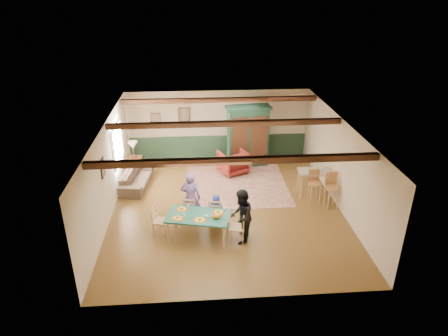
{
  "coord_description": "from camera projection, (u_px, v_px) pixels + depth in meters",
  "views": [
    {
      "loc": [
        -0.89,
        -10.79,
        6.41
      ],
      "look_at": [
        -0.04,
        0.43,
        1.15
      ],
      "focal_mm": 32.0,
      "sensor_mm": 36.0,
      "label": 1
    }
  ],
  "objects": [
    {
      "name": "picture_back_b",
      "position": [
        155.0,
        119.0,
        15.24
      ],
      "size": [
        0.38,
        0.04,
        0.48
      ],
      "primitive_type": null,
      "color": "#7D735A",
      "rests_on": "wall_back"
    },
    {
      "name": "bar_stool_left",
      "position": [
        314.0,
        187.0,
        12.56
      ],
      "size": [
        0.39,
        0.43,
        1.09
      ],
      "primitive_type": null,
      "rotation": [
        0.0,
        0.0,
        0.01
      ],
      "color": "#BE814A",
      "rests_on": "floor"
    },
    {
      "name": "picture_left_wall",
      "position": [
        103.0,
        168.0,
        11.0
      ],
      "size": [
        0.04,
        0.42,
        0.52
      ],
      "primitive_type": null,
      "color": "#7D735A",
      "rests_on": "wall_left"
    },
    {
      "name": "armoire",
      "position": [
        248.0,
        136.0,
        14.95
      ],
      "size": [
        1.7,
        0.83,
        2.31
      ],
      "primitive_type": "cube",
      "rotation": [
        0.0,
        0.0,
        0.11
      ],
      "color": "#143223",
      "rests_on": "floor"
    },
    {
      "name": "picture_back_a",
      "position": [
        184.0,
        115.0,
        15.25
      ],
      "size": [
        0.45,
        0.04,
        0.55
      ],
      "primitive_type": null,
      "color": "#7D735A",
      "rests_on": "wall_back"
    },
    {
      "name": "ceiling",
      "position": [
        226.0,
        125.0,
        11.37
      ],
      "size": [
        7.0,
        8.0,
        0.02
      ],
      "primitive_type": "cube",
      "color": "white",
      "rests_on": "wall_back"
    },
    {
      "name": "end_table",
      "position": [
        135.0,
        166.0,
        14.49
      ],
      "size": [
        0.61,
        0.61,
        0.67
      ],
      "primitive_type": null,
      "rotation": [
        0.0,
        0.0,
        -0.12
      ],
      "color": "#341B0E",
      "rests_on": "floor"
    },
    {
      "name": "place_setting_near_center",
      "position": [
        200.0,
        218.0,
        10.5
      ],
      "size": [
        0.42,
        0.35,
        0.11
      ],
      "primitive_type": null,
      "rotation": [
        0.0,
        0.0,
        -0.22
      ],
      "color": "yellow",
      "rests_on": "dining_table"
    },
    {
      "name": "person_child",
      "position": [
        216.0,
        210.0,
        11.46
      ],
      "size": [
        0.51,
        0.39,
        0.94
      ],
      "primitive_type": "imported",
      "rotation": [
        0.0,
        0.0,
        2.92
      ],
      "color": "navy",
      "rests_on": "floor"
    },
    {
      "name": "bar_stool_right",
      "position": [
        332.0,
        191.0,
        12.27
      ],
      "size": [
        0.43,
        0.47,
        1.13
      ],
      "primitive_type": null,
      "rotation": [
        0.0,
        0.0,
        0.07
      ],
      "color": "#BE814A",
      "rests_on": "floor"
    },
    {
      "name": "table_lamp",
      "position": [
        133.0,
        150.0,
        14.22
      ],
      "size": [
        0.35,
        0.35,
        0.61
      ],
      "primitive_type": null,
      "rotation": [
        0.0,
        0.0,
        0.04
      ],
      "color": "tan",
      "rests_on": "end_table"
    },
    {
      "name": "wall_right",
      "position": [
        340.0,
        164.0,
        12.19
      ],
      "size": [
        0.02,
        8.0,
        2.7
      ],
      "primitive_type": "cube",
      "color": "beige",
      "rests_on": "floor"
    },
    {
      "name": "dining_table",
      "position": [
        199.0,
        226.0,
        10.9
      ],
      "size": [
        1.84,
        1.28,
        0.7
      ],
      "primitive_type": null,
      "rotation": [
        0.0,
        0.0,
        -0.22
      ],
      "color": "#1C5A48",
      "rests_on": "floor"
    },
    {
      "name": "wainscot_back",
      "position": [
        218.0,
        146.0,
        15.92
      ],
      "size": [
        6.95,
        0.03,
        0.9
      ],
      "primitive_type": "cube",
      "color": "#1C3422",
      "rests_on": "floor"
    },
    {
      "name": "dining_chair_end_right",
      "position": [
        238.0,
        227.0,
        10.71
      ],
      "size": [
        0.49,
        0.47,
        0.88
      ],
      "primitive_type": null,
      "rotation": [
        0.0,
        0.0,
        -1.79
      ],
      "color": "tan",
      "rests_on": "floor"
    },
    {
      "name": "dining_chair_end_left",
      "position": [
        160.0,
        220.0,
        11.0
      ],
      "size": [
        0.49,
        0.47,
        0.88
      ],
      "primitive_type": null,
      "rotation": [
        0.0,
        0.0,
        1.35
      ],
      "color": "tan",
      "rests_on": "floor"
    },
    {
      "name": "sofa",
      "position": [
        136.0,
        178.0,
        13.69
      ],
      "size": [
        1.0,
        2.04,
        0.57
      ],
      "primitive_type": "imported",
      "rotation": [
        0.0,
        0.0,
        1.44
      ],
      "color": "#423329",
      "rests_on": "floor"
    },
    {
      "name": "area_rug",
      "position": [
        235.0,
        180.0,
        14.22
      ],
      "size": [
        3.49,
        4.14,
        0.01
      ],
      "primitive_type": "cube",
      "rotation": [
        0.0,
        0.0,
        -0.01
      ],
      "color": "#C5AE8E",
      "rests_on": "floor"
    },
    {
      "name": "window_left",
      "position": [
        118.0,
        144.0,
        13.16
      ],
      "size": [
        0.06,
        1.6,
        1.3
      ],
      "primitive_type": null,
      "color": "white",
      "rests_on": "wall_left"
    },
    {
      "name": "dining_chair_far_left",
      "position": [
        191.0,
        210.0,
        11.51
      ],
      "size": [
        0.47,
        0.49,
        0.88
      ],
      "primitive_type": null,
      "rotation": [
        0.0,
        0.0,
        2.92
      ],
      "color": "tan",
      "rests_on": "floor"
    },
    {
      "name": "counter_table",
      "position": [
        314.0,
        183.0,
        13.0
      ],
      "size": [
        1.11,
        0.68,
        0.89
      ],
      "primitive_type": null,
      "rotation": [
        0.0,
        0.0,
        -0.06
      ],
      "color": "beige",
      "rests_on": "floor"
    },
    {
      "name": "armchair",
      "position": [
        233.0,
        162.0,
        14.61
      ],
      "size": [
        1.21,
        1.22,
        0.85
      ],
      "primitive_type": "imported",
      "rotation": [
        0.0,
        0.0,
        -2.73
      ],
      "color": "#541011",
      "rests_on": "floor"
    },
    {
      "name": "person_man",
      "position": [
        191.0,
        198.0,
        11.42
      ],
      "size": [
        0.66,
        0.5,
        1.61
      ],
      "primitive_type": "imported",
      "rotation": [
        0.0,
        0.0,
        2.92
      ],
      "color": "#765796",
      "rests_on": "floor"
    },
    {
      "name": "place_setting_near_left",
      "position": [
        177.0,
        217.0,
        10.58
      ],
      "size": [
        0.42,
        0.35,
        0.11
      ],
      "primitive_type": null,
      "rotation": [
        0.0,
        0.0,
        -0.22
      ],
      "color": "yellow",
      "rests_on": "dining_table"
    },
    {
      "name": "wall_left",
      "position": [
        108.0,
        172.0,
        11.71
      ],
      "size": [
        0.02,
        8.0,
        2.7
      ],
      "primitive_type": "cube",
      "color": "beige",
      "rests_on": "floor"
    },
    {
      "name": "floor",
      "position": [
        226.0,
        207.0,
        12.52
      ],
      "size": [
        8.0,
        8.0,
        0.0
      ],
      "primitive_type": "plane",
      "color": "brown",
      "rests_on": "ground"
    },
    {
      "name": "place_setting_far_right",
      "position": [
        218.0,
        211.0,
        10.86
      ],
      "size": [
        0.42,
        0.35,
        0.11
      ],
      "primitive_type": null,
      "rotation": [
        0.0,
        0.0,
        -0.22
      ],
      "color": "yellow",
      "rests_on": "dining_table"
    },
    {
      "name": "person_woman",
      "position": [
        241.0,
        217.0,
        10.56
      ],
      "size": [
        0.73,
        0.86,
        1.54
      ],
      "primitive_type": "imported",
      "rotation": [
        0.0,
        0.0,
        -1.79
      ],
      "color": "black",
      "rests_on": "floor"
    },
    {
      "name": "place_setting_far_left",
      "position": [
        182.0,
        208.0,
        11.0
      ],
      "size": [
        0.42,
        0.35,
        0.11
      ],
      "primitive_type": null,
      "rotation": [
        0.0,
        0.0,
        -0.22
      ],
      "color": "yellow",
      "rests_on": "dining_table"
    },
    {
      "name": "ceiling_beam_mid",
      "position": [
        225.0,
        124.0,
        11.77
      ],
      "size": [
        6.95,
        0.16,
        0.16
      ],
      "primitive_type": "cube",
      "color": "#341B0E",
      "rests_on": "ceiling"
    },
    {
      "name": "wall_back",
      "position": [
        218.0,
        125.0,
        15.56
      ],
      "size": [
        7.0,
        0.02,
        2.7
      ],
      "primitive_type": "cube",
      "color": "beige",
      "rests_on": "floor"
    },
    {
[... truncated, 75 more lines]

